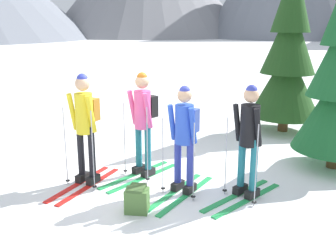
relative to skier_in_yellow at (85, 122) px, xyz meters
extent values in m
plane|color=white|center=(0.96, 0.18, -1.04)|extent=(400.00, 400.00, 0.00)
cube|color=red|center=(0.08, -0.13, -1.03)|extent=(0.48, 1.53, 0.02)
cube|color=red|center=(-0.13, -0.08, -1.03)|extent=(0.48, 1.53, 0.02)
cube|color=black|center=(0.10, -0.04, -0.96)|extent=(0.17, 0.28, 0.12)
cylinder|color=black|center=(0.10, -0.04, -0.49)|extent=(0.11, 0.11, 0.86)
cube|color=black|center=(-0.11, 0.02, -0.96)|extent=(0.17, 0.28, 0.12)
cylinder|color=black|center=(-0.11, 0.02, -0.49)|extent=(0.11, 0.11, 0.86)
cylinder|color=yellow|center=(0.00, -0.01, 0.15)|extent=(0.28, 0.28, 0.65)
sphere|color=tan|center=(0.00, -0.01, 0.62)|extent=(0.23, 0.23, 0.23)
sphere|color=#2D389E|center=(0.00, -0.01, 0.69)|extent=(0.18, 0.18, 0.18)
cylinder|color=yellow|center=(0.16, -0.11, 0.16)|extent=(0.13, 0.22, 0.61)
cylinder|color=yellow|center=(-0.19, -0.02, 0.16)|extent=(0.13, 0.22, 0.61)
cylinder|color=#A5A5AD|center=(0.21, -0.25, -0.39)|extent=(0.02, 0.02, 1.29)
cylinder|color=black|center=(0.21, -0.25, -0.98)|extent=(0.07, 0.07, 0.01)
cylinder|color=#A5A5AD|center=(-0.31, -0.12, -0.39)|extent=(0.02, 0.02, 1.29)
cylinder|color=black|center=(-0.31, -0.12, -0.98)|extent=(0.07, 0.07, 0.01)
cube|color=#99661E|center=(0.04, 0.15, 0.18)|extent=(0.29, 0.22, 0.36)
cube|color=green|center=(0.86, 0.36, -1.03)|extent=(0.88, 1.44, 0.02)
cube|color=green|center=(0.67, 0.46, -1.03)|extent=(0.88, 1.44, 0.02)
cube|color=black|center=(0.91, 0.44, -0.96)|extent=(0.22, 0.28, 0.12)
cylinder|color=#1E6B7A|center=(0.91, 0.44, -0.50)|extent=(0.11, 0.11, 0.85)
cube|color=black|center=(0.72, 0.55, -0.96)|extent=(0.22, 0.28, 0.12)
cylinder|color=#1E6B7A|center=(0.72, 0.55, -0.50)|extent=(0.11, 0.11, 0.85)
cylinder|color=#E55193|center=(0.82, 0.50, 0.13)|extent=(0.28, 0.28, 0.64)
sphere|color=tan|center=(0.82, 0.50, 0.60)|extent=(0.23, 0.23, 0.23)
sphere|color=#B76019|center=(0.82, 0.50, 0.67)|extent=(0.17, 0.17, 0.17)
cylinder|color=#E55193|center=(0.94, 0.36, 0.15)|extent=(0.17, 0.22, 0.61)
cylinder|color=#E55193|center=(0.63, 0.53, 0.15)|extent=(0.17, 0.22, 0.61)
cylinder|color=#A5A5AD|center=(0.96, 0.21, -0.40)|extent=(0.02, 0.02, 1.28)
cylinder|color=black|center=(0.96, 0.21, -0.98)|extent=(0.07, 0.07, 0.01)
cylinder|color=#A5A5AD|center=(0.49, 0.48, -0.40)|extent=(0.02, 0.02, 1.28)
cylinder|color=black|center=(0.49, 0.48, -0.98)|extent=(0.07, 0.07, 0.01)
cube|color=black|center=(0.90, 0.64, 0.16)|extent=(0.31, 0.27, 0.36)
cube|color=green|center=(1.67, -0.16, -1.03)|extent=(0.66, 1.52, 0.02)
cube|color=green|center=(1.47, -0.08, -1.03)|extent=(0.66, 1.52, 0.02)
cube|color=black|center=(1.71, -0.07, -0.96)|extent=(0.20, 0.28, 0.12)
cylinder|color=#2D389E|center=(1.71, -0.07, -0.52)|extent=(0.11, 0.11, 0.80)
cube|color=black|center=(1.50, 0.01, -0.96)|extent=(0.20, 0.28, 0.12)
cylinder|color=#2D389E|center=(1.50, 0.01, -0.52)|extent=(0.11, 0.11, 0.80)
cylinder|color=blue|center=(1.61, -0.03, 0.06)|extent=(0.28, 0.28, 0.60)
sphere|color=tan|center=(1.61, -0.03, 0.50)|extent=(0.22, 0.22, 0.22)
sphere|color=#2D389E|center=(1.61, -0.03, 0.56)|extent=(0.16, 0.16, 0.16)
cylinder|color=blue|center=(1.75, -0.15, 0.07)|extent=(0.15, 0.21, 0.57)
cylinder|color=blue|center=(1.42, -0.02, 0.07)|extent=(0.15, 0.21, 0.57)
cylinder|color=#A5A5AD|center=(1.79, -0.30, -0.44)|extent=(0.02, 0.02, 1.20)
cylinder|color=black|center=(1.79, -0.30, -0.98)|extent=(0.07, 0.07, 0.01)
cylinder|color=#A5A5AD|center=(1.29, -0.10, -0.44)|extent=(0.02, 0.02, 1.20)
cylinder|color=black|center=(1.29, -0.10, -0.98)|extent=(0.07, 0.07, 0.01)
cube|color=#384C99|center=(1.67, 0.13, 0.09)|extent=(0.30, 0.24, 0.36)
cube|color=green|center=(2.60, -0.14, -1.03)|extent=(1.00, 1.34, 0.02)
cube|color=green|center=(2.42, -0.02, -1.03)|extent=(1.00, 1.34, 0.02)
cube|color=black|center=(2.66, -0.06, -0.96)|extent=(0.24, 0.28, 0.12)
cylinder|color=#1E6B7A|center=(2.66, -0.06, -0.51)|extent=(0.11, 0.11, 0.82)
cube|color=black|center=(2.48, 0.07, -0.96)|extent=(0.24, 0.28, 0.12)
cylinder|color=#1E6B7A|center=(2.48, 0.07, -0.51)|extent=(0.11, 0.11, 0.82)
cylinder|color=black|center=(2.57, 0.00, 0.08)|extent=(0.28, 0.28, 0.61)
sphere|color=tan|center=(2.57, 0.00, 0.53)|extent=(0.22, 0.22, 0.22)
sphere|color=#2D389E|center=(2.57, 0.00, 0.60)|extent=(0.17, 0.17, 0.17)
cylinder|color=black|center=(2.68, -0.15, 0.10)|extent=(0.18, 0.21, 0.58)
cylinder|color=black|center=(2.39, 0.06, 0.10)|extent=(0.18, 0.21, 0.58)
cylinder|color=#A5A5AD|center=(2.68, -0.30, -0.43)|extent=(0.02, 0.02, 1.23)
cylinder|color=black|center=(2.68, -0.30, -0.98)|extent=(0.07, 0.07, 0.01)
cylinder|color=#A5A5AD|center=(2.24, 0.01, -0.43)|extent=(0.02, 0.02, 1.23)
cylinder|color=black|center=(2.24, 0.01, -0.98)|extent=(0.07, 0.07, 0.01)
cylinder|color=#51381E|center=(4.13, 1.53, -0.68)|extent=(0.22, 0.22, 0.72)
cylinder|color=#51381E|center=(3.45, 3.83, -0.66)|extent=(0.24, 0.24, 0.77)
cone|color=#1E4219|center=(3.45, 3.83, 0.16)|extent=(1.65, 1.65, 1.63)
cone|color=#1E4219|center=(3.45, 3.83, 1.19)|extent=(1.26, 1.26, 1.63)
cube|color=#4C7238|center=(1.07, -0.80, -0.87)|extent=(0.33, 0.26, 0.34)
cube|color=#39562A|center=(1.07, -0.80, -0.68)|extent=(0.22, 0.28, 0.04)
camera|label=1|loc=(2.44, -5.46, 1.55)|focal=40.51mm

